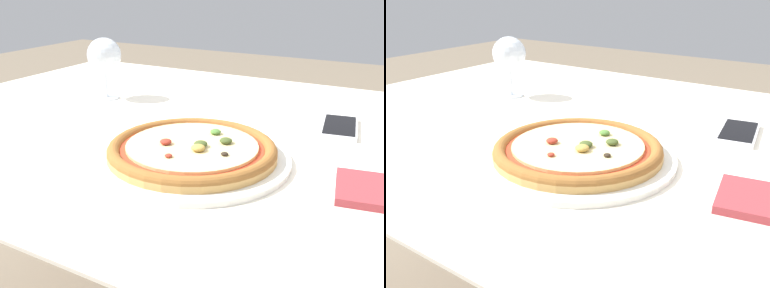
{
  "view_description": "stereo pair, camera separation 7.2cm",
  "coord_description": "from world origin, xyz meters",
  "views": [
    {
      "loc": [
        0.35,
        -0.76,
        1.03
      ],
      "look_at": [
        0.03,
        -0.17,
        0.76
      ],
      "focal_mm": 40.0,
      "sensor_mm": 36.0,
      "label": 1
    },
    {
      "loc": [
        0.42,
        -0.73,
        1.03
      ],
      "look_at": [
        0.03,
        -0.17,
        0.76
      ],
      "focal_mm": 40.0,
      "sensor_mm": 36.0,
      "label": 2
    }
  ],
  "objects": [
    {
      "name": "wine_glass_far_left",
      "position": [
        -0.36,
        0.08,
        0.84
      ],
      "size": [
        0.09,
        0.09,
        0.15
      ],
      "color": "silver",
      "rests_on": "dining_table"
    },
    {
      "name": "cell_phone",
      "position": [
        0.22,
        0.11,
        0.74
      ],
      "size": [
        0.09,
        0.15,
        0.01
      ],
      "color": "white",
      "rests_on": "dining_table"
    },
    {
      "name": "pizza_plate",
      "position": [
        0.03,
        -0.17,
        0.75
      ],
      "size": [
        0.34,
        0.34,
        0.04
      ],
      "color": "white",
      "rests_on": "dining_table"
    },
    {
      "name": "dining_table",
      "position": [
        0.0,
        0.0,
        0.65
      ],
      "size": [
        1.48,
        0.98,
        0.73
      ],
      "color": "brown",
      "rests_on": "ground_plane"
    }
  ]
}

